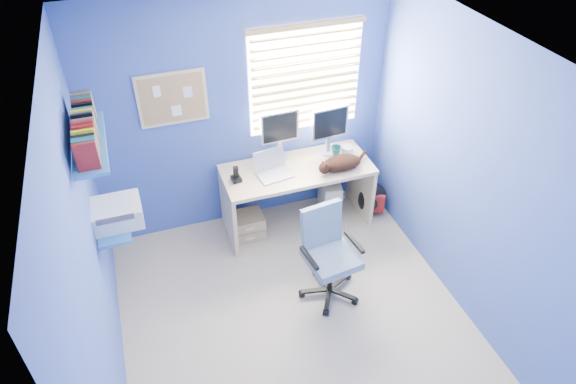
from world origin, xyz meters
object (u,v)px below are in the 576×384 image
object	(u,v)px
office_chair	(328,264)
laptop	(274,166)
cat	(342,163)
tower_pc	(330,195)
desk	(297,196)

from	to	relation	value
office_chair	laptop	bearing A→B (deg)	102.02
cat	tower_pc	distance (m)	0.63
cat	office_chair	distance (m)	1.08
cat	office_chair	bearing A→B (deg)	-131.32
laptop	cat	xyz separation A→B (m)	(0.68, -0.11, -0.04)
desk	laptop	world-z (taller)	laptop
laptop	cat	size ratio (longest dim) A/B	0.81
desk	cat	size ratio (longest dim) A/B	3.75
laptop	office_chair	size ratio (longest dim) A/B	0.36
laptop	cat	bearing A→B (deg)	-17.89
laptop	office_chair	bearing A→B (deg)	-86.70
desk	office_chair	xyz separation A→B (m)	(-0.05, -1.01, -0.03)
desk	cat	world-z (taller)	cat
laptop	tower_pc	xyz separation A→B (m)	(0.67, 0.12, -0.62)
laptop	office_chair	xyz separation A→B (m)	(0.20, -0.96, -0.51)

